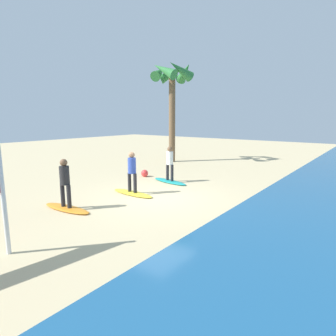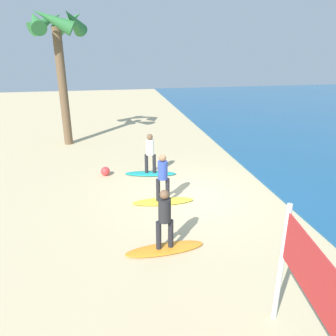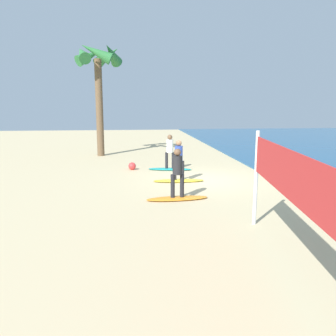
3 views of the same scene
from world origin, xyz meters
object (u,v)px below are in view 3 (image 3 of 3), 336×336
(palm_tree, at_px, (98,66))
(surfboard_orange, at_px, (177,198))
(surfer_teal, at_px, (170,149))
(volleyball_net, at_px, (331,210))
(surfer_orange, at_px, (177,169))
(surfboard_teal, at_px, (170,169))
(surfer_yellow, at_px, (179,157))
(beach_ball, at_px, (132,166))
(surfboard_yellow, at_px, (179,181))

(palm_tree, bearing_deg, surfboard_orange, 17.80)
(surfer_teal, bearing_deg, volleyball_net, 3.47)
(surfer_teal, distance_m, surfer_orange, 5.38)
(surfboard_teal, relative_size, surfboard_orange, 1.00)
(surfboard_orange, bearing_deg, surfer_orange, 58.63)
(surfboard_teal, xyz_separation_m, surfboard_orange, (5.37, -0.34, 0.00))
(surfer_yellow, bearing_deg, beach_ball, -146.34)
(surfer_teal, bearing_deg, surfboard_orange, -3.64)
(surfer_orange, distance_m, palm_tree, 12.03)
(surfboard_orange, bearing_deg, surfer_teal, 81.56)
(surfer_yellow, bearing_deg, palm_tree, -154.12)
(beach_ball, bearing_deg, surfer_orange, 14.89)
(surfer_yellow, relative_size, volleyball_net, 0.18)
(surfboard_teal, relative_size, surfboard_yellow, 1.00)
(surfer_teal, distance_m, volleyball_net, 12.48)
(volleyball_net, height_order, palm_tree, palm_tree)
(volleyball_net, bearing_deg, surfboard_orange, -171.19)
(surfer_teal, distance_m, surfboard_orange, 5.47)
(surfboard_yellow, distance_m, surfer_yellow, 0.99)
(surfboard_orange, bearing_deg, surfboard_yellow, 76.56)
(surfer_teal, bearing_deg, surfboard_teal, 0.00)
(palm_tree, xyz_separation_m, beach_ball, (5.04, 1.93, -5.27))
(volleyball_net, bearing_deg, surfboard_teal, -176.53)
(palm_tree, bearing_deg, surfer_teal, 35.45)
(surfer_yellow, distance_m, volleyball_net, 9.87)
(palm_tree, distance_m, beach_ball, 7.54)
(surfboard_yellow, distance_m, beach_ball, 3.45)
(surfer_orange, bearing_deg, surfer_yellow, 171.36)
(beach_ball, bearing_deg, palm_tree, -159.07)
(surfboard_yellow, bearing_deg, surfer_yellow, 8.86)
(surfboard_teal, xyz_separation_m, palm_tree, (-5.28, -3.76, 5.41))
(surfer_yellow, bearing_deg, surfer_teal, -178.35)
(surfboard_teal, height_order, palm_tree, palm_tree)
(surfboard_yellow, distance_m, palm_tree, 10.32)
(surfboard_yellow, bearing_deg, surfer_teal, 93.38)
(surfer_teal, height_order, surfer_orange, same)
(surfer_teal, bearing_deg, surfer_orange, -3.64)
(surfboard_yellow, xyz_separation_m, surfer_orange, (2.74, -0.42, 0.99))
(surfboard_teal, xyz_separation_m, surfboard_yellow, (2.62, 0.08, 0.00))
(surfboard_yellow, height_order, surfer_orange, surfer_orange)
(surfboard_teal, height_order, surfer_teal, surfer_teal)
(surfboard_teal, bearing_deg, surfer_yellow, -77.84)
(surfer_yellow, bearing_deg, surfboard_yellow, -82.87)
(surfboard_teal, height_order, surfer_yellow, surfer_yellow)
(surfer_teal, bearing_deg, palm_tree, -144.55)
(beach_ball, bearing_deg, surfboard_yellow, 33.66)
(surfboard_teal, bearing_deg, beach_ball, -177.00)
(surfboard_teal, height_order, beach_ball, beach_ball)
(beach_ball, bearing_deg, surfer_teal, 82.48)
(surfboard_teal, bearing_deg, volleyball_net, -76.01)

